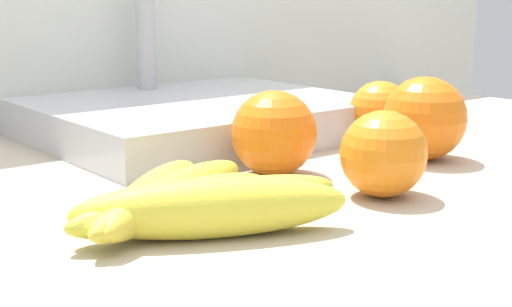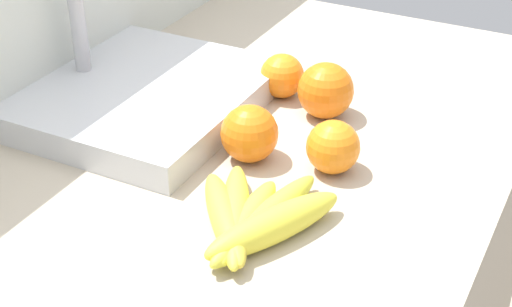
{
  "view_description": "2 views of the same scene",
  "coord_description": "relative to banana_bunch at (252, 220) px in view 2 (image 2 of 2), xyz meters",
  "views": [
    {
      "loc": [
        -0.31,
        -0.51,
        1.09
      ],
      "look_at": [
        0.04,
        -0.07,
        0.97
      ],
      "focal_mm": 51.7,
      "sensor_mm": 36.0,
      "label": 1
    },
    {
      "loc": [
        -0.67,
        -0.42,
        1.48
      ],
      "look_at": [
        0.04,
        -0.06,
        0.99
      ],
      "focal_mm": 53.86,
      "sensor_mm": 36.0,
      "label": 2
    }
  ],
  "objects": [
    {
      "name": "sink_basin",
      "position": [
        0.2,
        0.29,
        0.01
      ],
      "size": [
        0.36,
        0.32,
        0.21
      ],
      "color": "#B7BABF",
      "rests_on": "counter"
    },
    {
      "name": "orange_far_right",
      "position": [
        0.33,
        0.12,
        0.02
      ],
      "size": [
        0.07,
        0.07,
        0.07
      ],
      "primitive_type": "sphere",
      "color": "orange",
      "rests_on": "counter"
    },
    {
      "name": "orange_center",
      "position": [
        0.3,
        0.04,
        0.02
      ],
      "size": [
        0.08,
        0.08,
        0.08
      ],
      "primitive_type": "sphere",
      "color": "orange",
      "rests_on": "counter"
    },
    {
      "name": "banana_bunch",
      "position": [
        0.0,
        0.0,
        0.0
      ],
      "size": [
        0.22,
        0.19,
        0.04
      ],
      "color": "yellow",
      "rests_on": "counter"
    },
    {
      "name": "orange_front",
      "position": [
        0.17,
        -0.03,
        0.02
      ],
      "size": [
        0.07,
        0.07,
        0.07
      ],
      "primitive_type": "sphere",
      "color": "orange",
      "rests_on": "counter"
    },
    {
      "name": "orange_right",
      "position": [
        0.14,
        0.08,
        0.02
      ],
      "size": [
        0.08,
        0.08,
        0.08
      ],
      "primitive_type": "sphere",
      "color": "orange",
      "rests_on": "counter"
    },
    {
      "name": "wall_back",
      "position": [
        0.03,
        0.46,
        -0.29
      ],
      "size": [
        1.82,
        0.06,
        1.3
      ],
      "primitive_type": "cube",
      "color": "silver",
      "rests_on": "ground"
    }
  ]
}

